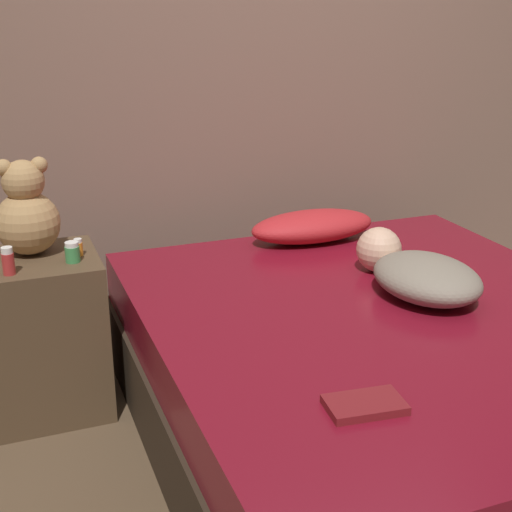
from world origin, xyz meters
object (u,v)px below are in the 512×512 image
(person_lying, at_px, (417,272))
(bottle_red, at_px, (8,261))
(book, at_px, (365,405))
(bottle_green, at_px, (72,252))
(bottle_orange, at_px, (78,248))
(teddy_bear, at_px, (27,213))
(pillow, at_px, (313,226))

(person_lying, height_order, bottle_red, bottle_red)
(bottle_red, xyz_separation_m, book, (0.85, -1.06, -0.16))
(person_lying, height_order, bottle_green, bottle_green)
(bottle_red, bearing_deg, bottle_orange, 23.20)
(bottle_green, xyz_separation_m, book, (0.62, -1.11, -0.15))
(person_lying, distance_m, book, 0.88)
(teddy_bear, distance_m, bottle_green, 0.24)
(pillow, bearing_deg, bottle_green, -167.84)
(pillow, relative_size, book, 2.63)
(teddy_bear, xyz_separation_m, bottle_red, (-0.09, -0.21, -0.11))
(book, bearing_deg, bottle_green, 119.29)
(person_lying, relative_size, bottle_red, 6.27)
(pillow, bearing_deg, teddy_bear, -176.27)
(teddy_bear, height_order, book, teddy_bear)
(person_lying, relative_size, teddy_bear, 1.71)
(bottle_green, bearing_deg, bottle_red, -167.73)
(pillow, distance_m, bottle_orange, 1.08)
(bottle_orange, bearing_deg, bottle_red, -156.80)
(book, bearing_deg, person_lying, 48.29)
(person_lying, relative_size, book, 2.84)
(bottle_green, relative_size, book, 0.35)
(bottle_green, height_order, bottle_orange, bottle_green)
(bottle_red, bearing_deg, teddy_bear, 66.53)
(bottle_red, bearing_deg, pillow, 12.18)
(bottle_red, bearing_deg, person_lying, -15.60)
(person_lying, height_order, book, person_lying)
(bottle_green, bearing_deg, pillow, 12.16)
(bottle_green, height_order, bottle_red, bottle_red)
(pillow, xyz_separation_m, bottle_red, (-1.32, -0.29, 0.10))
(teddy_bear, distance_m, bottle_red, 0.25)
(pillow, height_order, book, pillow)
(bottle_orange, height_order, book, bottle_orange)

